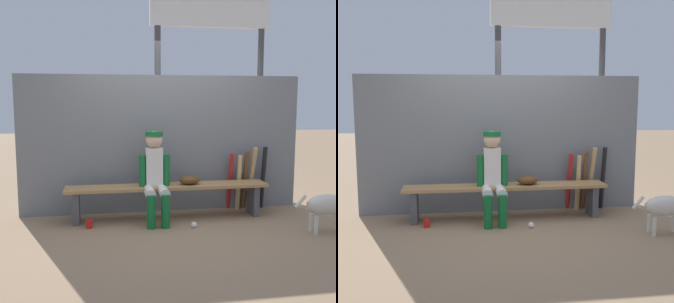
# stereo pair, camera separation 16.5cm
# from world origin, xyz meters

# --- Properties ---
(ground_plane) EXTENTS (30.00, 30.00, 0.00)m
(ground_plane) POSITION_xyz_m (0.00, 0.00, 0.00)
(ground_plane) COLOR #937556
(chainlink_fence) EXTENTS (3.98, 0.03, 1.93)m
(chainlink_fence) POSITION_xyz_m (0.00, 0.38, 0.96)
(chainlink_fence) COLOR slate
(chainlink_fence) RESTS_ON ground_plane
(dugout_bench) EXTENTS (2.70, 0.36, 0.46)m
(dugout_bench) POSITION_xyz_m (0.00, 0.00, 0.36)
(dugout_bench) COLOR #AD7F4C
(dugout_bench) RESTS_ON ground_plane
(player_seated) EXTENTS (0.41, 0.55, 1.18)m
(player_seated) POSITION_xyz_m (-0.18, -0.11, 0.64)
(player_seated) COLOR silver
(player_seated) RESTS_ON ground_plane
(baseball_glove) EXTENTS (0.28, 0.20, 0.12)m
(baseball_glove) POSITION_xyz_m (0.29, 0.00, 0.52)
(baseball_glove) COLOR #593819
(baseball_glove) RESTS_ON dugout_bench
(bat_aluminum_red) EXTENTS (0.08, 0.27, 0.84)m
(bat_aluminum_red) POSITION_xyz_m (0.96, 0.29, 0.42)
(bat_aluminum_red) COLOR #B22323
(bat_aluminum_red) RESTS_ON ground_plane
(bat_wood_natural) EXTENTS (0.07, 0.16, 0.81)m
(bat_wood_natural) POSITION_xyz_m (1.07, 0.25, 0.40)
(bat_wood_natural) COLOR tan
(bat_wood_natural) RESTS_ON ground_plane
(bat_wood_dark) EXTENTS (0.08, 0.28, 0.87)m
(bat_wood_dark) POSITION_xyz_m (1.17, 0.27, 0.44)
(bat_wood_dark) COLOR brown
(bat_wood_dark) RESTS_ON ground_plane
(bat_wood_tan) EXTENTS (0.11, 0.27, 0.92)m
(bat_wood_tan) POSITION_xyz_m (1.27, 0.26, 0.46)
(bat_wood_tan) COLOR tan
(bat_wood_tan) RESTS_ON ground_plane
(bat_aluminum_black) EXTENTS (0.09, 0.16, 0.91)m
(bat_aluminum_black) POSITION_xyz_m (1.46, 0.29, 0.46)
(bat_aluminum_black) COLOR black
(bat_aluminum_black) RESTS_ON ground_plane
(baseball) EXTENTS (0.07, 0.07, 0.07)m
(baseball) POSITION_xyz_m (0.26, -0.44, 0.04)
(baseball) COLOR white
(baseball) RESTS_ON ground_plane
(cup_on_ground) EXTENTS (0.08, 0.08, 0.11)m
(cup_on_ground) POSITION_xyz_m (-1.03, -0.24, 0.06)
(cup_on_ground) COLOR red
(cup_on_ground) RESTS_ON ground_plane
(cup_on_bench) EXTENTS (0.08, 0.08, 0.11)m
(cup_on_bench) POSITION_xyz_m (-0.05, 0.07, 0.51)
(cup_on_bench) COLOR #1E47AD
(cup_on_bench) RESTS_ON dugout_bench
(scoreboard) EXTENTS (2.22, 0.27, 3.71)m
(scoreboard) POSITION_xyz_m (0.95, 1.19, 2.61)
(scoreboard) COLOR #3F3F42
(scoreboard) RESTS_ON ground_plane
(dog) EXTENTS (0.84, 0.20, 0.49)m
(dog) POSITION_xyz_m (1.84, -0.85, 0.34)
(dog) COLOR beige
(dog) RESTS_ON ground_plane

